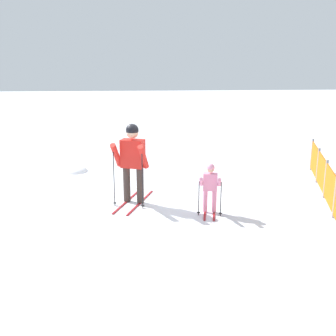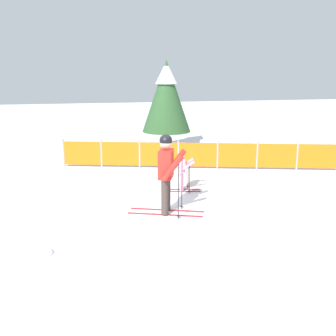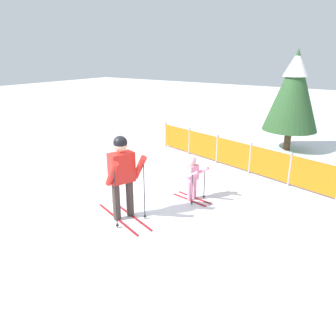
% 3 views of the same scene
% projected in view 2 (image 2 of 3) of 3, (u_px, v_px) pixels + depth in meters
% --- Properties ---
extents(ground_plane, '(60.00, 60.00, 0.00)m').
position_uv_depth(ground_plane, '(152.00, 211.00, 9.80)').
color(ground_plane, white).
extents(skier_adult, '(1.76, 0.97, 1.83)m').
position_uv_depth(skier_adult, '(167.00, 167.00, 9.46)').
color(skier_adult, maroon).
rests_on(skier_adult, ground_plane).
extents(skier_child, '(1.05, 0.52, 1.09)m').
position_uv_depth(skier_child, '(182.00, 168.00, 11.28)').
color(skier_child, maroon).
rests_on(skier_child, ground_plane).
extents(safety_fence, '(8.74, 2.39, 0.93)m').
position_uv_depth(safety_fence, '(198.00, 155.00, 13.79)').
color(safety_fence, gray).
rests_on(safety_fence, ground_plane).
extents(conifer_far, '(1.91, 1.91, 3.55)m').
position_uv_depth(conifer_far, '(166.00, 95.00, 16.49)').
color(conifer_far, '#4C3823').
rests_on(conifer_far, ground_plane).
extents(snow_mound, '(0.74, 0.63, 0.30)m').
position_uv_depth(snow_mound, '(32.00, 255.00, 7.54)').
color(snow_mound, white).
rests_on(snow_mound, ground_plane).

